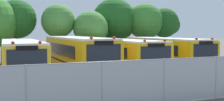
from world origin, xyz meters
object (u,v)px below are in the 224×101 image
Objects in this scene: tree_2 at (18,19)px; tree_3 at (58,21)px; tree_7 at (166,24)px; school_bus_1 at (77,53)px; tree_6 at (143,21)px; tree_4 at (90,29)px; school_bus_2 at (122,54)px; school_bus_3 at (165,52)px; school_bus_0 at (21,57)px; tree_5 at (114,20)px.

tree_2 is 1.08× the size of tree_3.
tree_3 is at bearing -20.30° from tree_2.
tree_2 is at bearing 159.70° from tree_3.
school_bus_1 is at bearing -148.21° from tree_7.
tree_6 is at bearing -6.23° from tree_2.
tree_2 is 7.11m from tree_4.
school_bus_1 is 1.07× the size of school_bus_2.
tree_7 is (5.09, 7.84, 2.54)m from school_bus_3.
school_bus_0 is 14.00m from tree_5.
tree_4 is 0.89× the size of tree_7.
tree_2 is 15.89m from tree_7.
tree_2 is at bearing -91.74° from school_bus_0.
tree_7 is (15.80, -1.64, -0.28)m from tree_2.
tree_5 reaches higher than school_bus_2.
tree_2 reaches higher than school_bus_1.
tree_6 reaches higher than school_bus_1.
school_bus_2 is at bearing 176.12° from school_bus_1.
tree_4 is (6.69, -2.23, -0.90)m from tree_2.
school_bus_2 is at bearing -1.40° from school_bus_3.
tree_5 reaches higher than school_bus_3.
tree_5 is at bearing -1.80° from tree_2.
school_bus_2 is at bearing -108.42° from tree_5.
tree_7 is at bearing -12.81° from tree_5.
tree_3 is 6.36m from tree_5.
school_bus_1 is 7.27m from school_bus_3.
school_bus_3 is (7.27, -0.18, -0.06)m from school_bus_1.
school_bus_2 is 1.74× the size of tree_3.
school_bus_3 is at bearing 178.63° from school_bus_2.
school_bus_1 is (3.83, -0.06, 0.10)m from school_bus_0.
school_bus_0 is 2.07× the size of tree_4.
school_bus_3 is 1.47× the size of tree_5.
tree_3 reaches higher than tree_7.
school_bus_3 is 1.60× the size of tree_6.
school_bus_1 is 1.60× the size of tree_5.
tree_4 reaches higher than school_bus_3.
school_bus_2 is 1.62× the size of tree_6.
tree_6 is 1.08× the size of tree_7.
tree_5 is (3.30, 1.92, 0.98)m from tree_4.
tree_5 is at bearing 30.20° from tree_4.
school_bus_1 reaches higher than school_bus_2.
tree_5 is at bearing 160.12° from tree_6.
school_bus_3 is 8.50m from tree_4.
tree_6 is at bearing -0.31° from tree_3.
tree_2 reaches higher than school_bus_0.
tree_6 is (13.45, 7.82, 2.84)m from school_bus_0.
school_bus_0 is at bearing -139.29° from tree_5.
school_bus_0 is at bearing -2.52° from school_bus_1.
tree_5 is (-0.72, 9.16, 2.90)m from school_bus_3.
tree_4 is at bearing -149.80° from tree_5.
tree_7 is (8.85, 7.80, 2.58)m from school_bus_2.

